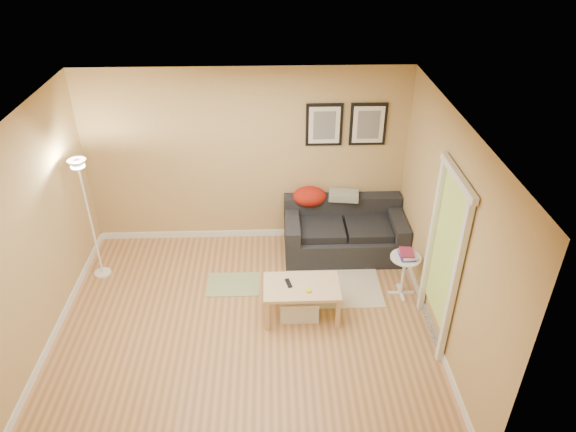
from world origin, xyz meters
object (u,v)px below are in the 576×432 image
at_px(floor_lamp, 91,223).
at_px(coffee_table, 301,300).
at_px(storage_bin, 299,306).
at_px(side_table, 403,276).
at_px(book_stack, 407,254).
at_px(sofa, 344,230).

bearing_deg(floor_lamp, coffee_table, -18.68).
xyz_separation_m(storage_bin, side_table, (1.36, 0.36, 0.15)).
bearing_deg(book_stack, floor_lamp, -167.86).
relative_size(side_table, book_stack, 2.39).
bearing_deg(sofa, book_stack, -55.82).
relative_size(book_stack, floor_lamp, 0.14).
bearing_deg(floor_lamp, book_stack, -7.79).
xyz_separation_m(book_stack, floor_lamp, (-4.03, 0.55, 0.19)).
xyz_separation_m(sofa, floor_lamp, (-3.38, -0.41, 0.45)).
bearing_deg(coffee_table, floor_lamp, 158.73).
bearing_deg(side_table, coffee_table, -165.16).
height_order(storage_bin, side_table, side_table).
bearing_deg(coffee_table, side_table, 12.25).
xyz_separation_m(coffee_table, floor_lamp, (-2.69, 0.91, 0.59)).
relative_size(storage_bin, floor_lamp, 0.28).
distance_m(coffee_table, storage_bin, 0.09).
height_order(sofa, side_table, sofa).
bearing_deg(side_table, book_stack, 25.09).
bearing_deg(sofa, side_table, -56.52).
relative_size(sofa, side_table, 2.86).
bearing_deg(coffee_table, sofa, 59.86).
xyz_separation_m(storage_bin, floor_lamp, (-2.66, 0.92, 0.68)).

